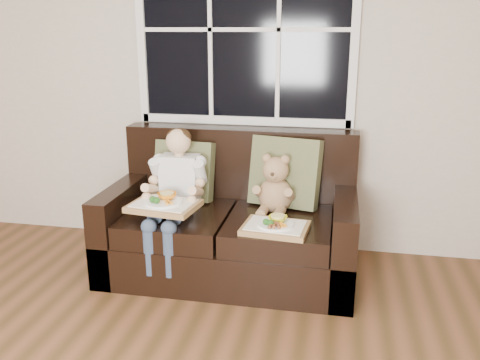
% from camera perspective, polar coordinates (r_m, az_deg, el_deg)
% --- Properties ---
extents(window_back, '(1.62, 0.04, 1.37)m').
position_cam_1_polar(window_back, '(3.79, 0.49, 16.53)').
color(window_back, black).
rests_on(window_back, room_walls).
extents(loveseat, '(1.70, 0.92, 0.96)m').
position_cam_1_polar(loveseat, '(3.60, -0.93, -5.35)').
color(loveseat, black).
rests_on(loveseat, ground).
extents(pillow_left, '(0.45, 0.23, 0.44)m').
position_cam_1_polar(pillow_left, '(3.72, -6.27, 1.06)').
color(pillow_left, '#666A42').
rests_on(pillow_left, loveseat).
extents(pillow_right, '(0.52, 0.32, 0.50)m').
position_cam_1_polar(pillow_right, '(3.57, 5.09, 0.89)').
color(pillow_right, '#666A42').
rests_on(pillow_right, loveseat).
extents(child, '(0.38, 0.59, 0.86)m').
position_cam_1_polar(child, '(3.47, -7.24, -0.48)').
color(child, silver).
rests_on(child, loveseat).
extents(teddy_bear, '(0.25, 0.32, 0.42)m').
position_cam_1_polar(teddy_bear, '(3.46, 3.97, -0.91)').
color(teddy_bear, tan).
rests_on(teddy_bear, loveseat).
extents(tray_left, '(0.46, 0.38, 0.10)m').
position_cam_1_polar(tray_left, '(3.30, -8.52, -2.68)').
color(tray_left, '#9A7745').
rests_on(tray_left, child).
extents(tray_right, '(0.43, 0.34, 0.09)m').
position_cam_1_polar(tray_right, '(3.17, 4.00, -5.21)').
color(tray_right, '#9A7745').
rests_on(tray_right, loveseat).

